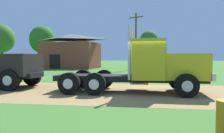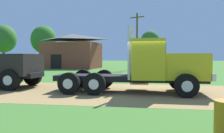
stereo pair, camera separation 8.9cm
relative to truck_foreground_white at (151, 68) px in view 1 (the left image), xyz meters
name	(u,v)px [view 1 (the left image)]	position (x,y,z in m)	size (l,w,h in m)	color
ground_plane	(147,93)	(-0.18, -0.07, -1.25)	(200.00, 200.00, 0.00)	#40732B
dirt_track	(147,93)	(-0.18, -0.07, -1.25)	(120.00, 6.62, 0.01)	#9D7C4A
truck_foreground_white	(151,68)	(0.00, 0.00, 0.00)	(7.66, 2.83, 3.27)	black
shed_building	(71,52)	(-11.86, 22.80, 1.42)	(9.70, 6.99, 5.55)	brown
utility_pole_near	(136,40)	(-1.25, 20.35, 3.06)	(2.05, 1.07, 8.12)	brown
tree_left	(2,39)	(-30.11, 31.60, 4.49)	(5.42, 5.42, 8.74)	#513823
tree_mid	(42,40)	(-19.88, 29.42, 3.98)	(4.93, 4.93, 7.97)	#513823
tree_right	(149,41)	(1.17, 37.10, 4.05)	(4.11, 4.11, 7.60)	#513823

